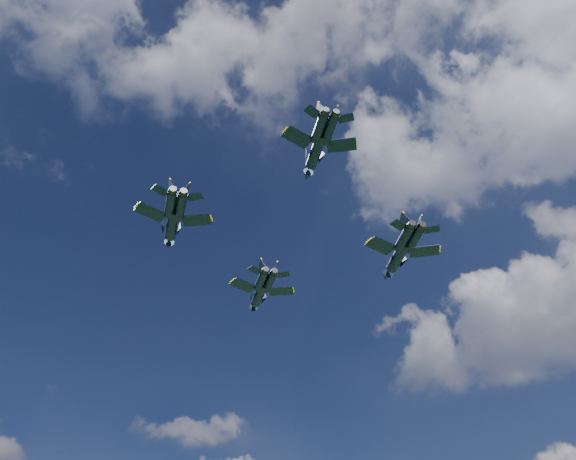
# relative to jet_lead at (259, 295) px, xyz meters

# --- Properties ---
(jet_lead) EXTENTS (15.02, 12.39, 3.78)m
(jet_lead) POSITION_rel_jet_lead_xyz_m (0.00, 0.00, 0.00)
(jet_lead) COLOR black
(jet_left) EXTENTS (14.94, 12.41, 3.77)m
(jet_left) POSITION_rel_jet_lead_xyz_m (2.75, -24.14, -0.37)
(jet_left) COLOR black
(jet_right) EXTENTS (15.36, 13.89, 3.99)m
(jet_right) POSITION_rel_jet_lead_xyz_m (26.83, 4.62, -1.17)
(jet_right) COLOR black
(jet_slot) EXTENTS (13.36, 11.60, 3.42)m
(jet_slot) POSITION_rel_jet_lead_xyz_m (28.41, -20.40, 2.24)
(jet_slot) COLOR black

